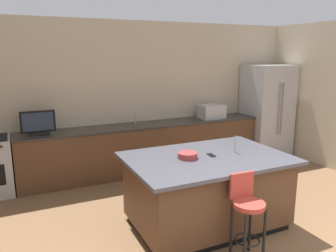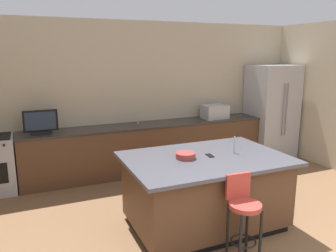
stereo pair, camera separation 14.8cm
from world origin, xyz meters
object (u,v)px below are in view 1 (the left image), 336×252
tv_monitor (38,124)px  cell_phone (211,155)px  kitchen_island (207,190)px  microwave (211,111)px  refrigerator (267,111)px  bar_stool_center (247,210)px  fruit_bowl (187,155)px

tv_monitor → cell_phone: bearing=-48.7°
kitchen_island → microwave: 2.71m
kitchen_island → microwave: size_ratio=4.18×
refrigerator → bar_stool_center: refrigerator is taller
microwave → fruit_bowl: size_ratio=1.98×
kitchen_island → refrigerator: bearing=37.3°
tv_monitor → bar_stool_center: tv_monitor is taller
bar_stool_center → kitchen_island: bearing=92.4°
fruit_bowl → bar_stool_center: bearing=-73.0°
microwave → fruit_bowl: bearing=-128.3°
microwave → cell_phone: (-1.39, -2.20, -0.11)m
fruit_bowl → kitchen_island: bearing=-10.4°
microwave → tv_monitor: size_ratio=0.90×
kitchen_island → refrigerator: size_ratio=1.03×
tv_monitor → cell_phone: tv_monitor is taller
bar_stool_center → fruit_bowl: bearing=109.3°
microwave → tv_monitor: bearing=-179.1°
refrigerator → bar_stool_center: size_ratio=2.06×
kitchen_island → cell_phone: cell_phone is taller
refrigerator → fruit_bowl: (-3.05, -2.08, -0.01)m
microwave → cell_phone: microwave is taller
bar_stool_center → tv_monitor: bearing=123.8°
kitchen_island → bar_stool_center: 0.81m
cell_phone → kitchen_island: bearing=-157.2°
refrigerator → cell_phone: 3.45m
microwave → cell_phone: bearing=-122.2°
refrigerator → cell_phone: refrigerator is taller
microwave → tv_monitor: tv_monitor is taller
tv_monitor → bar_stool_center: 3.52m
refrigerator → microwave: (-1.34, 0.09, 0.06)m
refrigerator → bar_stool_center: bearing=-133.6°
kitchen_island → tv_monitor: bearing=130.1°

